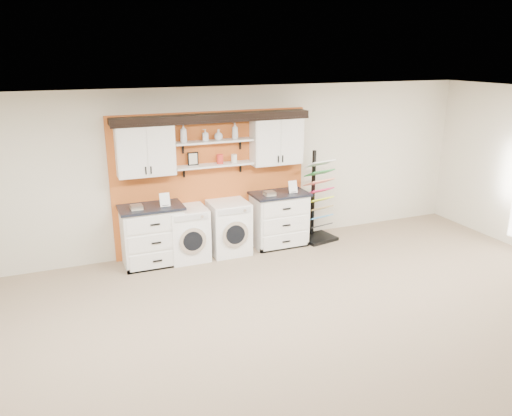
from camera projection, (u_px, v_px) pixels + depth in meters
name	position (u px, v px, depth m)	size (l,w,h in m)	color
floor	(324.00, 373.00, 5.43)	(10.00, 10.00, 0.00)	gray
ceiling	(336.00, 113.00, 4.59)	(10.00, 10.00, 0.00)	white
wall_back	(211.00, 170.00, 8.54)	(10.00, 10.00, 0.00)	beige
accent_panel	(212.00, 182.00, 8.57)	(3.40, 0.07, 2.40)	#BE5920
upper_cabinet_left	(145.00, 149.00, 7.81)	(0.90, 0.35, 0.84)	white
upper_cabinet_right	(276.00, 140.00, 8.62)	(0.90, 0.35, 0.84)	white
shelf_lower	(214.00, 165.00, 8.32)	(1.32, 0.28, 0.03)	white
shelf_upper	(214.00, 141.00, 8.20)	(1.32, 0.28, 0.03)	white
crown_molding	(213.00, 117.00, 8.10)	(3.30, 0.41, 0.13)	black
picture_frame	(193.00, 159.00, 8.20)	(0.18, 0.02, 0.22)	black
canister_red	(220.00, 159.00, 8.33)	(0.11, 0.11, 0.16)	red
canister_cream	(234.00, 158.00, 8.42)	(0.10, 0.10, 0.14)	silver
base_cabinet_left	(152.00, 235.00, 8.09)	(1.01, 0.66, 0.99)	white
base_cabinet_right	(279.00, 219.00, 8.90)	(0.99, 0.66, 0.97)	white
washer	(187.00, 233.00, 8.31)	(0.64, 0.71, 0.89)	white
dryer	(229.00, 227.00, 8.57)	(0.65, 0.71, 0.91)	white
sample_rack	(318.00, 212.00, 9.13)	(0.69, 0.61, 1.65)	black
soap_bottle_a	(184.00, 133.00, 7.97)	(0.11, 0.11, 0.30)	silver
soap_bottle_b	(205.00, 135.00, 8.12)	(0.09, 0.09, 0.19)	silver
soap_bottle_c	(218.00, 135.00, 8.20)	(0.14, 0.14, 0.18)	silver
soap_bottle_d	(235.00, 131.00, 8.29)	(0.11, 0.11, 0.27)	silver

